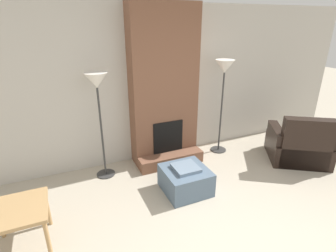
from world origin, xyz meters
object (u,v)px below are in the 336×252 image
at_px(armchair, 299,147).
at_px(floor_lamp_left, 97,89).
at_px(ottoman, 185,179).
at_px(side_table, 18,214).
at_px(floor_lamp_right, 224,74).

bearing_deg(armchair, floor_lamp_left, 17.05).
xyz_separation_m(ottoman, side_table, (-2.08, -0.22, 0.26)).
xyz_separation_m(armchair, side_table, (-4.32, -0.22, 0.17)).
bearing_deg(armchair, ottoman, 32.58).
bearing_deg(ottoman, floor_lamp_right, 37.34).
height_order(ottoman, floor_lamp_right, floor_lamp_right).
bearing_deg(floor_lamp_right, side_table, -161.02).
distance_m(armchair, side_table, 4.33).
distance_m(ottoman, armchair, 2.24).
bearing_deg(ottoman, side_table, -173.87).
bearing_deg(floor_lamp_left, floor_lamp_right, 0.00).
relative_size(side_table, floor_lamp_right, 0.36).
relative_size(armchair, floor_lamp_right, 0.74).
bearing_deg(floor_lamp_left, ottoman, -42.28).
height_order(armchair, side_table, armchair).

